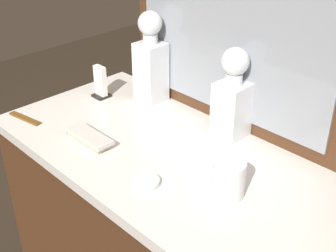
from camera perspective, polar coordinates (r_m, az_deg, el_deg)
dresser_mirror at (r=1.30m, az=8.02°, el=12.82°), size 0.75×0.03×0.63m
crystal_decanter_left at (r=1.30m, az=7.97°, el=2.98°), size 0.09×0.09×0.27m
crystal_decanter_front at (r=1.49m, az=-2.15°, el=7.47°), size 0.09×0.09×0.30m
crystal_tumbler_far_right at (r=1.09m, az=7.54°, el=-6.68°), size 0.08×0.08×0.09m
silver_brush_front at (r=1.32m, az=-9.73°, el=-1.42°), size 0.16×0.06×0.02m
porcelain_dish at (r=1.14m, az=-2.76°, el=-6.96°), size 0.07×0.07×0.01m
tortoiseshell_comb at (r=1.48m, az=-17.35°, el=0.91°), size 0.13×0.04×0.01m
napkin_holder at (r=1.55m, az=-8.37°, el=5.17°), size 0.05×0.05×0.11m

